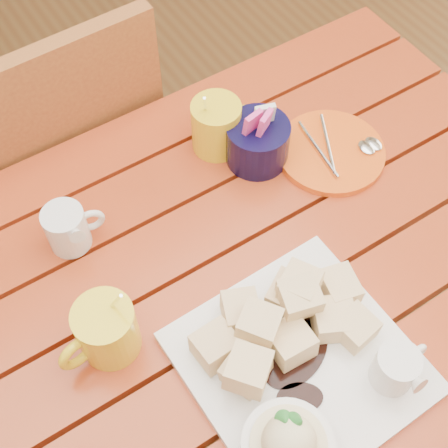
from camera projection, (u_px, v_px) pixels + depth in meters
ground at (225, 430)px, 1.55m from camera, size 5.00×5.00×0.00m
table at (226, 322)px, 1.01m from camera, size 1.20×0.79×0.75m
dessert_plate at (298, 371)px, 0.82m from camera, size 0.30×0.30×0.12m
coffee_mug_left at (105, 331)px, 0.84m from camera, size 0.12×0.08×0.14m
coffee_mug_right at (218, 125)px, 1.04m from camera, size 0.12×0.08×0.14m
cream_pitcher at (68, 228)px, 0.94m from camera, size 0.09×0.08×0.08m
sugar_caddy at (258, 142)px, 1.03m from camera, size 0.11×0.11×0.12m
orange_saucer at (332, 152)px, 1.06m from camera, size 0.18×0.18×0.02m
chair_far at (52, 174)px, 1.33m from camera, size 0.45×0.45×0.93m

